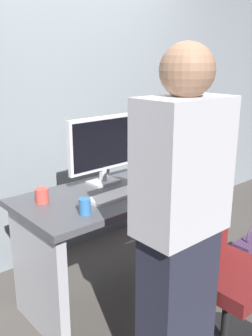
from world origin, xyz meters
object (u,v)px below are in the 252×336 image
object	(u,v)px
office_chair	(221,276)
cup_by_monitor	(42,196)
person_at_desk	(180,233)
mouse	(155,183)
desk	(121,222)
cup_near_keyboard	(85,206)
handbag	(251,254)
book_stack	(156,161)
monitor	(103,146)
keyboard	(119,194)

from	to	relation	value
office_chair	cup_by_monitor	world-z (taller)	office_chair
person_at_desk	mouse	size ratio (longest dim) A/B	16.39
desk	person_at_desk	world-z (taller)	person_at_desk
cup_near_keyboard	handbag	bearing A→B (deg)	-11.41
person_at_desk	book_stack	bearing A→B (deg)	49.81
office_chair	mouse	size ratio (longest dim) A/B	9.40
cup_near_keyboard	cup_by_monitor	distance (m)	0.32
person_at_desk	monitor	xyz separation A→B (m)	(0.31, 0.96, 0.17)
desk	handbag	distance (m)	1.09
keyboard	person_at_desk	bearing A→B (deg)	-111.49
office_chair	book_stack	bearing A→B (deg)	68.12
office_chair	monitor	world-z (taller)	monitor
desk	keyboard	distance (m)	0.28
monitor	cup_near_keyboard	bearing A→B (deg)	-138.28
keyboard	book_stack	size ratio (longest dim) A/B	1.92
handbag	mouse	bearing A→B (deg)	153.25
office_chair	person_at_desk	xyz separation A→B (m)	(-0.42, -0.05, 0.41)
monitor	book_stack	size ratio (longest dim) A/B	2.41
desk	cup_by_monitor	size ratio (longest dim) A/B	15.95
keyboard	cup_near_keyboard	bearing A→B (deg)	-166.44
monitor	cup_by_monitor	distance (m)	0.54
keyboard	mouse	bearing A→B (deg)	-4.84
desk	cup_near_keyboard	size ratio (longest dim) A/B	15.58
desk	cup_near_keyboard	world-z (taller)	cup_near_keyboard
keyboard	cup_near_keyboard	xyz separation A→B (m)	(-0.32, -0.10, 0.03)
book_stack	handbag	xyz separation A→B (m)	(0.49, -0.56, -0.71)
keyboard	mouse	xyz separation A→B (m)	(0.31, -0.01, 0.01)
desk	office_chair	bearing A→B (deg)	-83.49
desk	monitor	size ratio (longest dim) A/B	2.55
person_at_desk	mouse	distance (m)	0.88
keyboard	cup_by_monitor	distance (m)	0.46
office_chair	handbag	world-z (taller)	office_chair
person_at_desk	keyboard	distance (m)	0.74
monitor	mouse	bearing A→B (deg)	-49.99
cup_near_keyboard	cup_by_monitor	world-z (taller)	cup_near_keyboard
monitor	cup_by_monitor	world-z (taller)	monitor
mouse	handbag	distance (m)	1.01
cup_by_monitor	handbag	world-z (taller)	cup_by_monitor
person_at_desk	cup_near_keyboard	world-z (taller)	person_at_desk
desk	book_stack	distance (m)	0.55
book_stack	cup_near_keyboard	bearing A→B (deg)	-160.83
office_chair	mouse	distance (m)	0.74
person_at_desk	cup_near_keyboard	bearing A→B (deg)	98.11
desk	person_at_desk	size ratio (longest dim) A/B	0.84
handbag	cup_near_keyboard	bearing A→B (deg)	168.59
cup_near_keyboard	cup_by_monitor	bearing A→B (deg)	107.44
office_chair	cup_by_monitor	size ratio (longest dim) A/B	10.89
mouse	desk	bearing A→B (deg)	153.18
keyboard	mouse	size ratio (longest dim) A/B	4.30
desk	mouse	bearing A→B (deg)	-26.82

